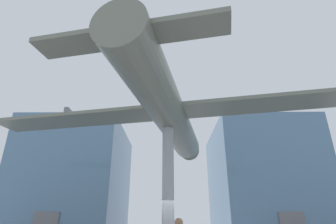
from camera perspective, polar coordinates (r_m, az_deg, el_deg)
The scene contains 4 objects.
glass_pavilion_left at distance 26.74m, azimuth -19.31°, elevation -14.34°, with size 8.47×10.44×10.60m.
glass_pavilion_right at distance 26.69m, azimuth 19.69°, elevation -14.28°, with size 8.47×10.44×10.60m.
support_pylon_central at distance 12.49m, azimuth -0.00°, elevation -16.56°, with size 0.55×0.55×5.95m.
suspended_airplane at distance 13.73m, azimuth 0.24°, elevation -0.41°, with size 19.64×15.27×2.77m.
Camera 1 is at (0.07, -12.41, 1.60)m, focal length 28.00 mm.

